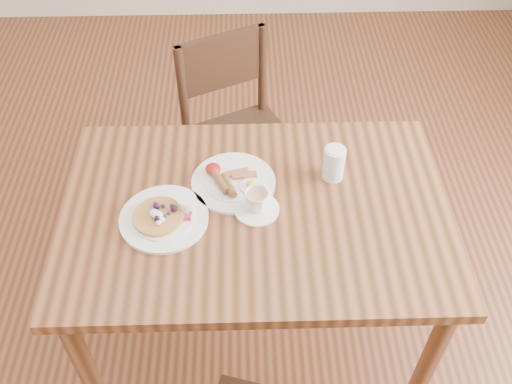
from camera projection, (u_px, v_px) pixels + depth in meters
ground at (256, 331)px, 2.31m from camera, size 5.00×5.00×0.00m
dining_table at (256, 228)px, 1.83m from camera, size 1.20×0.80×0.75m
chair_far at (237, 132)px, 2.39m from camera, size 0.56×0.56×0.88m
pancake_plate at (165, 216)px, 1.72m from camera, size 0.27×0.27×0.06m
breakfast_plate at (232, 181)px, 1.82m from camera, size 0.27×0.27×0.04m
teacup_saucer at (257, 203)px, 1.73m from camera, size 0.14×0.14×0.08m
water_glass at (334, 163)px, 1.81m from camera, size 0.07×0.07×0.12m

